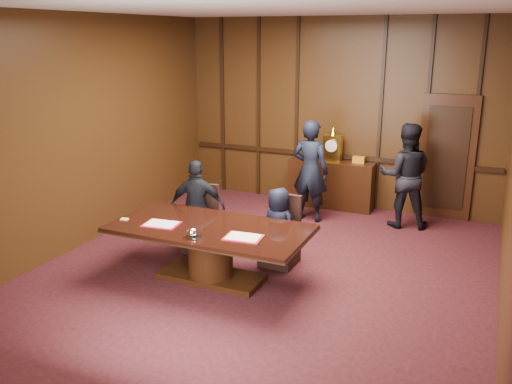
# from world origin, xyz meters

# --- Properties ---
(room) EXTENTS (7.00, 7.04, 3.50)m
(room) POSITION_xyz_m (0.07, 0.14, 1.72)
(room) COLOR black
(room) RESTS_ON ground
(sideboard) EXTENTS (1.60, 0.45, 1.54)m
(sideboard) POSITION_xyz_m (0.00, 3.26, 0.49)
(sideboard) COLOR black
(sideboard) RESTS_ON ground
(conference_table) EXTENTS (2.62, 1.32, 0.76)m
(conference_table) POSITION_xyz_m (-0.55, -0.50, 0.51)
(conference_table) COLOR black
(conference_table) RESTS_ON ground
(folder_left) EXTENTS (0.50, 0.38, 0.02)m
(folder_left) POSITION_xyz_m (-1.17, -0.71, 0.77)
(folder_left) COLOR #B71027
(folder_left) RESTS_ON conference_table
(folder_right) EXTENTS (0.49, 0.37, 0.02)m
(folder_right) POSITION_xyz_m (0.03, -0.70, 0.77)
(folder_right) COLOR #B71027
(folder_right) RESTS_ON conference_table
(inkstand) EXTENTS (0.20, 0.14, 0.12)m
(inkstand) POSITION_xyz_m (-0.55, -0.95, 0.81)
(inkstand) COLOR white
(inkstand) RESTS_ON conference_table
(notepad) EXTENTS (0.11, 0.09, 0.01)m
(notepad) POSITION_xyz_m (-1.74, -0.74, 0.77)
(notepad) COLOR #E5E370
(notepad) RESTS_ON conference_table
(chair_left) EXTENTS (0.56, 0.56, 0.99)m
(chair_left) POSITION_xyz_m (-1.21, 0.38, 0.29)
(chair_left) COLOR black
(chair_left) RESTS_ON ground
(chair_right) EXTENTS (0.50, 0.50, 0.99)m
(chair_right) POSITION_xyz_m (0.10, 0.38, 0.29)
(chair_right) COLOR black
(chair_right) RESTS_ON ground
(signatory_left) EXTENTS (0.90, 0.59, 1.41)m
(signatory_left) POSITION_xyz_m (-1.20, 0.30, 0.71)
(signatory_left) COLOR black
(signatory_left) RESTS_ON ground
(signatory_right) EXTENTS (0.64, 0.51, 1.15)m
(signatory_right) POSITION_xyz_m (0.10, 0.30, 0.57)
(signatory_right) COLOR black
(signatory_right) RESTS_ON ground
(witness_left) EXTENTS (0.69, 0.48, 1.79)m
(witness_left) POSITION_xyz_m (-0.13, 2.37, 0.90)
(witness_left) COLOR black
(witness_left) RESTS_ON ground
(witness_right) EXTENTS (0.99, 0.85, 1.78)m
(witness_right) POSITION_xyz_m (1.43, 2.72, 0.89)
(witness_right) COLOR black
(witness_right) RESTS_ON ground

